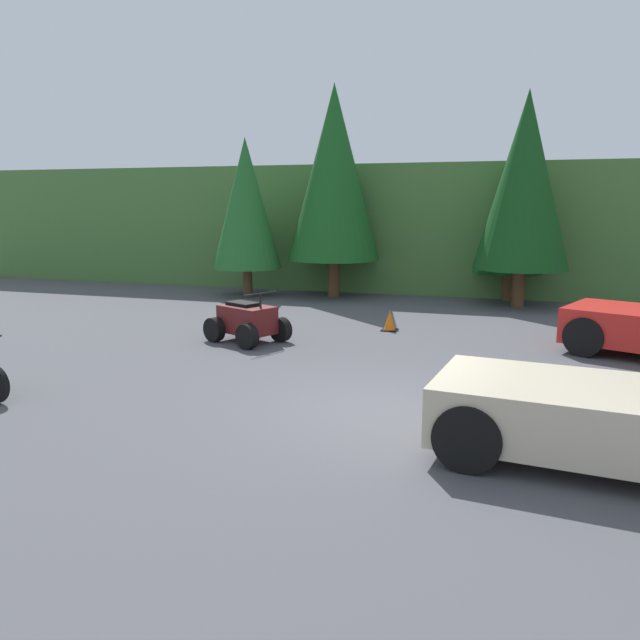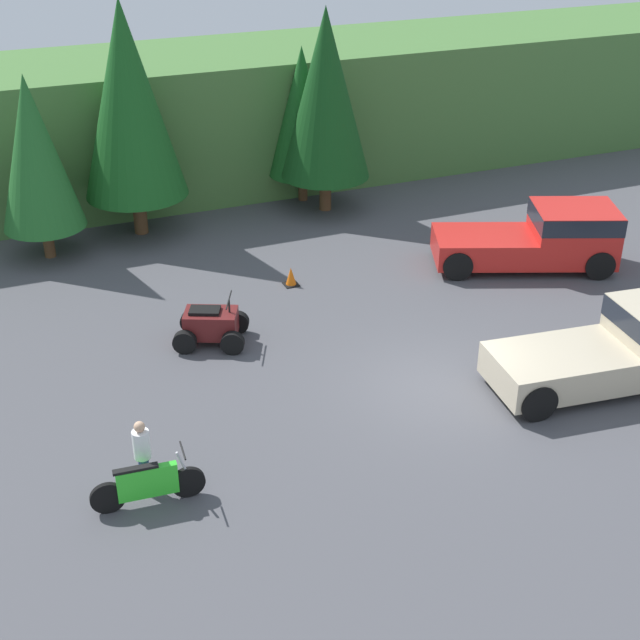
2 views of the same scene
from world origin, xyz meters
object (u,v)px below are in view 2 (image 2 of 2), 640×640
Objects in this scene: dirt_bike at (148,485)px; quad_atv at (211,326)px; traffic_cone at (291,277)px; rider_person at (142,454)px; pickup_truck_second at (636,343)px; pickup_truck_red at (544,236)px.

quad_atv is (2.90, 5.63, 0.02)m from dirt_bike.
quad_atv is 3.87m from traffic_cone.
rider_person reaches higher than dirt_bike.
dirt_bike is at bearing -92.79° from quad_atv.
traffic_cone is at bearing 62.05° from quad_atv.
pickup_truck_second is at bearing 5.19° from dirt_bike.
rider_person is (-13.38, -5.89, -0.10)m from pickup_truck_red.
pickup_truck_red is 10.29× the size of traffic_cone.
dirt_bike is 1.37× the size of rider_person.
dirt_bike is at bearing -172.80° from pickup_truck_second.
pickup_truck_second is at bearing -5.14° from rider_person.
quad_atv is 5.94m from rider_person.
pickup_truck_second is 11.67m from dirt_bike.
dirt_bike is 4.04× the size of traffic_cone.
pickup_truck_red is 0.95× the size of pickup_truck_second.
rider_person reaches higher than traffic_cone.
quad_atv reaches higher than dirt_bike.
dirt_bike reaches higher than traffic_cone.
traffic_cone is (3.06, 2.36, -0.24)m from quad_atv.
dirt_bike is (-13.41, -6.34, -0.51)m from pickup_truck_red.
pickup_truck_red reaches higher than rider_person.
rider_person is (0.03, 0.45, 0.41)m from dirt_bike.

